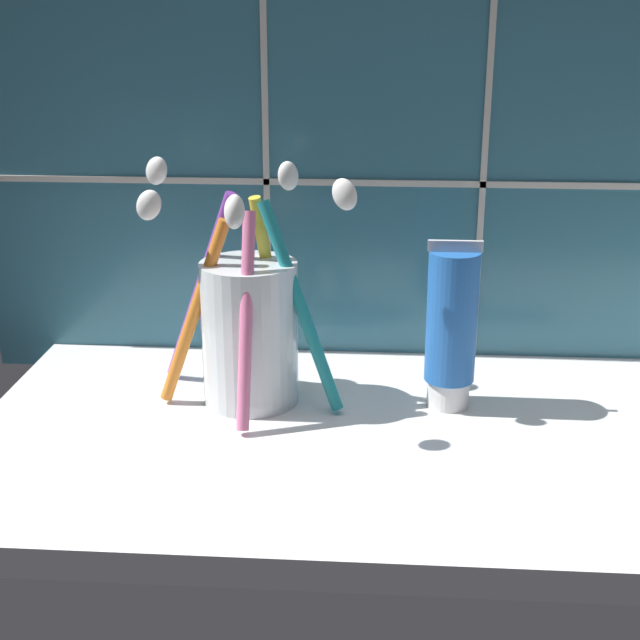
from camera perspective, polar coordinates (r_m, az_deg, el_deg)
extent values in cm
cube|color=white|center=(63.83, 9.34, -8.03)|extent=(69.81, 31.41, 2.00)
cube|color=#336B7F|center=(73.12, 9.18, 12.77)|extent=(79.81, 1.50, 43.94)
cube|color=beige|center=(73.06, 9.01, 8.58)|extent=(79.81, 0.24, 0.50)
cube|color=beige|center=(72.61, -3.53, 12.93)|extent=(0.50, 0.24, 43.94)
cube|color=beige|center=(72.45, 10.64, 12.63)|extent=(0.50, 0.24, 43.94)
cylinder|color=silver|center=(65.98, -4.51, -0.83)|extent=(7.15, 7.15, 10.75)
cylinder|color=teal|center=(63.81, -1.23, 0.85)|extent=(6.59, 3.36, 15.18)
ellipsoid|color=white|center=(60.21, 1.59, 8.04)|extent=(2.70, 2.10, 2.67)
cylinder|color=yellow|center=(67.04, -3.07, 1.79)|extent=(3.25, 3.78, 15.12)
ellipsoid|color=white|center=(66.26, -2.05, 9.20)|extent=(2.33, 2.47, 2.51)
cylinder|color=purple|center=(67.92, -7.67, 1.99)|extent=(6.89, 4.16, 15.55)
ellipsoid|color=white|center=(68.23, -10.42, 9.38)|extent=(2.74, 2.27, 2.69)
cylinder|color=orange|center=(65.19, -8.03, 0.51)|extent=(5.80, 1.22, 13.96)
ellipsoid|color=white|center=(63.61, -10.90, 7.23)|extent=(2.40, 1.43, 2.64)
cylinder|color=pink|center=(61.70, -4.76, -0.07)|extent=(1.13, 5.48, 14.72)
ellipsoid|color=white|center=(56.95, -5.50, 6.92)|extent=(1.39, 2.33, 2.61)
cylinder|color=white|center=(67.12, 8.19, -4.58)|extent=(3.13, 3.13, 2.14)
cylinder|color=blue|center=(64.95, 8.44, 0.21)|extent=(3.68, 3.68, 9.73)
cube|color=silver|center=(63.44, 8.67, 4.70)|extent=(3.87, 0.36, 0.80)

